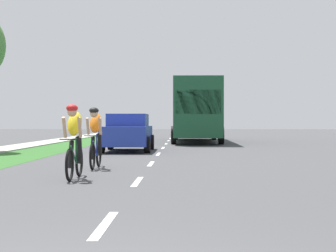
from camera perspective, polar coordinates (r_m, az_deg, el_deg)
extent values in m
plane|color=#424244|center=(23.58, -0.67, -2.48)|extent=(120.00, 120.00, 0.00)
cube|color=#2D6026|center=(24.26, -12.25, -2.39)|extent=(2.30, 70.00, 0.01)
cube|color=#B2ADA3|center=(24.79, -16.57, -2.34)|extent=(1.55, 70.00, 0.10)
cube|color=white|center=(6.71, -6.55, -10.04)|extent=(0.12, 1.80, 0.01)
cube|color=white|center=(11.30, -3.17, -5.73)|extent=(0.12, 1.80, 0.01)
cube|color=white|center=(15.93, -1.77, -3.90)|extent=(0.12, 1.80, 0.01)
cube|color=white|center=(20.58, -1.01, -2.90)|extent=(0.12, 1.80, 0.01)
cube|color=white|center=(25.24, -0.52, -2.27)|extent=(0.12, 1.80, 0.01)
cube|color=white|center=(29.90, -0.19, -1.83)|extent=(0.12, 1.80, 0.01)
cube|color=white|center=(34.56, 0.05, -1.52)|extent=(0.12, 1.80, 0.01)
cube|color=white|center=(39.22, 0.23, -1.27)|extent=(0.12, 1.80, 0.01)
cube|color=white|center=(43.89, 0.38, -1.08)|extent=(0.12, 1.80, 0.01)
cube|color=white|center=(48.55, 0.50, -0.93)|extent=(0.12, 1.80, 0.01)
cube|color=white|center=(53.21, 0.59, -0.80)|extent=(0.12, 1.80, 0.01)
torus|color=black|center=(12.45, -9.13, -3.60)|extent=(0.06, 0.68, 0.68)
torus|color=black|center=(11.44, -10.10, -3.97)|extent=(0.06, 0.68, 0.68)
cylinder|color=#194C2D|center=(11.83, -9.69, -2.94)|extent=(0.04, 0.59, 0.43)
cylinder|color=#194C2D|center=(12.10, -9.43, -2.39)|extent=(0.04, 0.04, 0.55)
cylinder|color=#194C2D|center=(11.87, -9.65, -1.34)|extent=(0.03, 0.55, 0.03)
cylinder|color=black|center=(11.43, -10.09, -1.36)|extent=(0.42, 0.02, 0.02)
ellipsoid|color=yellow|center=(11.93, -9.58, 0.26)|extent=(0.30, 0.54, 0.63)
sphere|color=tan|center=(11.66, -9.85, 1.43)|extent=(0.20, 0.20, 0.20)
ellipsoid|color=red|center=(11.66, -9.85, 1.82)|extent=(0.24, 0.28, 0.16)
cylinder|color=tan|center=(11.69, -10.62, -0.14)|extent=(0.07, 0.26, 0.45)
cylinder|color=tan|center=(11.63, -9.08, -0.14)|extent=(0.07, 0.26, 0.45)
cylinder|color=black|center=(12.05, -9.97, -2.88)|extent=(0.10, 0.30, 0.60)
cylinder|color=black|center=(11.96, -9.08, -2.42)|extent=(0.10, 0.25, 0.61)
torus|color=black|center=(15.06, -7.15, -2.88)|extent=(0.06, 0.68, 0.68)
torus|color=black|center=(14.04, -7.80, -3.13)|extent=(0.06, 0.68, 0.68)
cylinder|color=#23389E|center=(14.44, -7.53, -2.31)|extent=(0.04, 0.59, 0.43)
cylinder|color=#23389E|center=(14.71, -7.35, -1.87)|extent=(0.04, 0.04, 0.55)
cylinder|color=#23389E|center=(14.48, -7.50, -1.00)|extent=(0.03, 0.55, 0.03)
cylinder|color=black|center=(14.04, -7.79, -1.01)|extent=(0.42, 0.02, 0.02)
ellipsoid|color=orange|center=(14.54, -7.46, 0.31)|extent=(0.30, 0.54, 0.63)
sphere|color=tan|center=(14.27, -7.63, 1.27)|extent=(0.20, 0.20, 0.20)
ellipsoid|color=black|center=(14.27, -7.63, 1.59)|extent=(0.24, 0.28, 0.16)
cylinder|color=tan|center=(14.29, -8.27, -0.02)|extent=(0.07, 0.26, 0.45)
cylinder|color=tan|center=(14.24, -7.00, -0.02)|extent=(0.07, 0.26, 0.45)
cylinder|color=black|center=(14.66, -7.79, -2.27)|extent=(0.10, 0.30, 0.60)
cylinder|color=black|center=(14.57, -7.05, -1.89)|extent=(0.10, 0.25, 0.61)
cube|color=#23389E|center=(22.60, -4.16, -0.98)|extent=(1.76, 4.30, 0.76)
cube|color=#23389E|center=(22.75, -4.12, 0.59)|extent=(1.55, 2.24, 0.52)
cube|color=#1E2833|center=(21.78, -4.38, 0.54)|extent=(1.44, 0.08, 0.44)
cylinder|color=black|center=(21.40, -6.87, -1.93)|extent=(0.22, 0.64, 0.64)
cylinder|color=black|center=(21.21, -2.16, -1.95)|extent=(0.22, 0.64, 0.64)
cylinder|color=black|center=(24.04, -5.93, -1.66)|extent=(0.22, 0.64, 0.64)
cylinder|color=black|center=(23.87, -1.74, -1.67)|extent=(0.22, 0.64, 0.64)
cube|color=#194C2D|center=(33.07, 2.88, 1.73)|extent=(2.50, 11.60, 3.10)
cube|color=#1E2833|center=(33.08, 2.88, 2.42)|extent=(2.52, 10.67, 0.64)
cube|color=#1E2833|center=(27.31, 3.15, 2.51)|extent=(2.25, 0.06, 1.20)
cylinder|color=black|center=(29.30, 0.60, -0.95)|extent=(0.28, 0.96, 0.96)
cylinder|color=black|center=(29.36, 5.49, -0.95)|extent=(0.28, 0.96, 0.96)
cylinder|color=black|center=(36.26, 0.79, -0.67)|extent=(0.28, 0.96, 0.96)
cylinder|color=black|center=(36.31, 4.74, -0.67)|extent=(0.28, 0.96, 0.96)
cube|color=#A5A8AD|center=(49.12, 2.10, 0.03)|extent=(1.90, 4.70, 1.00)
cube|color=#A5A8AD|center=(49.32, 2.10, 0.87)|extent=(1.71, 2.91, 0.52)
cube|color=#1E2833|center=(48.06, 2.11, 0.73)|extent=(1.56, 0.08, 0.44)
cylinder|color=black|center=(47.72, 0.97, -0.53)|extent=(0.25, 0.72, 0.72)
cylinder|color=black|center=(47.74, 3.25, -0.53)|extent=(0.25, 0.72, 0.72)
cylinder|color=black|center=(50.54, 1.01, -0.47)|extent=(0.25, 0.72, 0.72)
cylinder|color=black|center=(50.56, 3.16, -0.47)|extent=(0.25, 0.72, 0.72)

